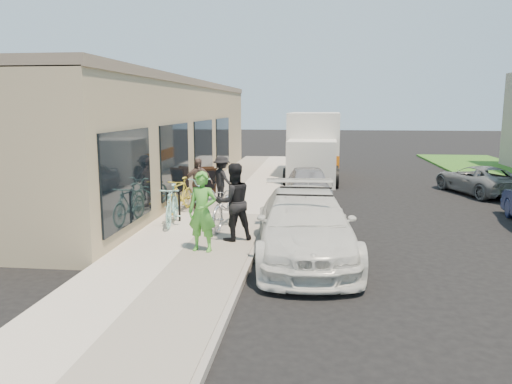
{
  "coord_description": "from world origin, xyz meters",
  "views": [
    {
      "loc": [
        0.87,
        -11.06,
        3.23
      ],
      "look_at": [
        -0.65,
        1.55,
        1.05
      ],
      "focal_mm": 35.0,
      "sensor_mm": 36.0,
      "label": 1
    }
  ],
  "objects": [
    {
      "name": "storefront",
      "position": [
        -5.24,
        7.99,
        2.12
      ],
      "size": [
        3.6,
        20.0,
        4.22
      ],
      "color": "tan",
      "rests_on": "ground"
    },
    {
      "name": "tandem_bike",
      "position": [
        -1.4,
        1.33,
        0.69
      ],
      "size": [
        0.95,
        2.12,
        1.08
      ],
      "primitive_type": "imported",
      "rotation": [
        0.0,
        0.0,
        -0.12
      ],
      "color": "silver",
      "rests_on": "sidewalk"
    },
    {
      "name": "curb",
      "position": [
        -0.45,
        3.0,
        0.07
      ],
      "size": [
        0.12,
        34.0,
        0.13
      ],
      "primitive_type": "cube",
      "color": "gray",
      "rests_on": "ground"
    },
    {
      "name": "bystander_a",
      "position": [
        -2.17,
        4.78,
        0.9
      ],
      "size": [
        1.1,
        1.06,
        1.5
      ],
      "primitive_type": "imported",
      "rotation": [
        0.0,
        0.0,
        2.43
      ],
      "color": "black",
      "rests_on": "sidewalk"
    },
    {
      "name": "cruiser_bike_a",
      "position": [
        -2.86,
        1.44,
        0.68
      ],
      "size": [
        0.7,
        1.79,
        1.05
      ],
      "primitive_type": "imported",
      "rotation": [
        0.0,
        0.0,
        0.12
      ],
      "color": "#94DCD4",
      "rests_on": "sidewalk"
    },
    {
      "name": "bystander_b",
      "position": [
        -2.69,
        3.69,
        0.92
      ],
      "size": [
        0.98,
        0.7,
        1.54
      ],
      "primitive_type": "imported",
      "rotation": [
        0.0,
        0.0,
        0.4
      ],
      "color": "brown",
      "rests_on": "sidewalk"
    },
    {
      "name": "man_standing",
      "position": [
        -1.01,
        0.12,
        1.05
      ],
      "size": [
        1.1,
        1.03,
        1.81
      ],
      "primitive_type": "imported",
      "rotation": [
        0.0,
        0.0,
        3.65
      ],
      "color": "black",
      "rests_on": "sidewalk"
    },
    {
      "name": "woman_rider",
      "position": [
        -1.52,
        -0.85,
        1.01
      ],
      "size": [
        0.69,
        0.5,
        1.73
      ],
      "primitive_type": "imported",
      "rotation": [
        0.0,
        0.0,
        -0.15
      ],
      "color": "green",
      "rests_on": "sidewalk"
    },
    {
      "name": "cruiser_bike_b",
      "position": [
        -2.67,
        3.64,
        0.65
      ],
      "size": [
        1.16,
        2.0,
        0.99
      ],
      "primitive_type": "imported",
      "rotation": [
        0.0,
        0.0,
        0.29
      ],
      "color": "#94DCD4",
      "rests_on": "sidewalk"
    },
    {
      "name": "cruiser_bike_c",
      "position": [
        -3.08,
        3.1,
        0.65
      ],
      "size": [
        0.75,
        1.72,
        1.0
      ],
      "primitive_type": "imported",
      "rotation": [
        0.0,
        0.0,
        -0.17
      ],
      "color": "gold",
      "rests_on": "sidewalk"
    },
    {
      "name": "far_car_gray",
      "position": [
        6.93,
        8.24,
        0.53
      ],
      "size": [
        2.84,
        4.18,
        1.06
      ],
      "primitive_type": "imported",
      "rotation": [
        0.0,
        0.0,
        3.45
      ],
      "color": "slate",
      "rests_on": "ground"
    },
    {
      "name": "moving_truck",
      "position": [
        0.77,
        11.8,
        1.31
      ],
      "size": [
        2.4,
        6.06,
        2.95
      ],
      "rotation": [
        0.0,
        0.0,
        -0.03
      ],
      "color": "silver",
      "rests_on": "ground"
    },
    {
      "name": "sidewalk",
      "position": [
        -2.0,
        3.0,
        0.07
      ],
      "size": [
        3.0,
        34.0,
        0.15
      ],
      "primitive_type": "cube",
      "color": "#B3ADA1",
      "rests_on": "ground"
    },
    {
      "name": "sandwich_board",
      "position": [
        -2.96,
        6.25,
        0.63
      ],
      "size": [
        0.73,
        0.74,
        0.93
      ],
      "rotation": [
        0.0,
        0.0,
        0.35
      ],
      "color": "black",
      "rests_on": "sidewalk"
    },
    {
      "name": "sedan_silver",
      "position": [
        0.64,
        5.99,
        0.6
      ],
      "size": [
        1.75,
        3.66,
        1.21
      ],
      "primitive_type": "imported",
      "rotation": [
        0.0,
        0.0,
        0.09
      ],
      "color": "#97969B",
      "rests_on": "ground"
    },
    {
      "name": "ground",
      "position": [
        0.0,
        0.0,
        0.0
      ],
      "size": [
        120.0,
        120.0,
        0.0
      ],
      "primitive_type": "plane",
      "color": "black",
      "rests_on": "ground"
    },
    {
      "name": "sedan_white",
      "position": [
        0.66,
        -0.62,
        0.72
      ],
      "size": [
        2.45,
        5.14,
        1.48
      ],
      "rotation": [
        0.0,
        0.0,
        0.09
      ],
      "color": "silver",
      "rests_on": "ground"
    },
    {
      "name": "bike_rack",
      "position": [
        -2.87,
        1.59,
        0.68
      ],
      "size": [
        0.22,
        0.6,
        0.87
      ],
      "rotation": [
        0.0,
        0.0,
        -0.29
      ],
      "color": "black",
      "rests_on": "sidewalk"
    }
  ]
}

